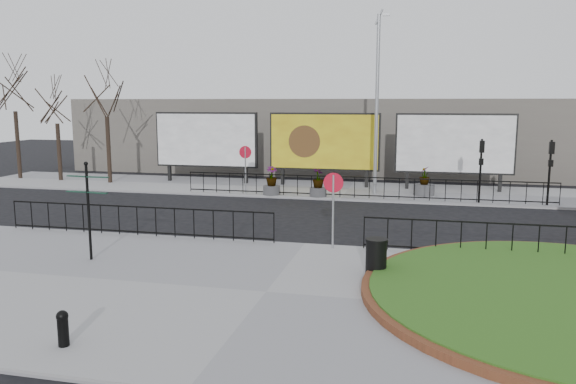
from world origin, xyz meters
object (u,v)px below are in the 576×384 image
(lamp_post, at_px, (377,102))
(planter_a, at_px, (272,184))
(fingerpost_sign, at_px, (88,201))
(planter_b, at_px, (318,185))
(bollard, at_px, (63,327))
(litter_bin, at_px, (376,257))
(planter_c, at_px, (424,186))
(billboard_mid, at_px, (324,142))

(lamp_post, distance_m, planter_a, 6.77)
(fingerpost_sign, relative_size, planter_b, 2.09)
(lamp_post, xyz_separation_m, bollard, (-4.53, -19.93, -4.31))
(litter_bin, relative_size, planter_a, 0.70)
(lamp_post, relative_size, fingerpost_sign, 3.10)
(bollard, relative_size, litter_bin, 0.71)
(bollard, bearing_deg, planter_a, 91.85)
(litter_bin, distance_m, planter_c, 14.06)
(planter_b, bearing_deg, lamp_post, 30.58)
(lamp_post, height_order, planter_b, lamp_post)
(planter_c, bearing_deg, planter_a, -168.12)
(bollard, height_order, litter_bin, litter_bin)
(planter_a, bearing_deg, billboard_mid, 59.37)
(bollard, distance_m, planter_c, 21.13)
(fingerpost_sign, distance_m, bollard, 6.42)
(bollard, height_order, planter_a, planter_a)
(lamp_post, height_order, litter_bin, lamp_post)
(planter_a, bearing_deg, litter_bin, -63.42)
(billboard_mid, bearing_deg, planter_b, -85.20)
(fingerpost_sign, xyz_separation_m, planter_a, (2.30, 12.78, -1.22))
(billboard_mid, height_order, planter_c, billboard_mid)
(billboard_mid, relative_size, planter_b, 4.35)
(bollard, bearing_deg, planter_c, 70.62)
(planter_c, bearing_deg, fingerpost_sign, -124.56)
(fingerpost_sign, distance_m, planter_c, 17.51)
(fingerpost_sign, bearing_deg, planter_c, 63.09)
(billboard_mid, bearing_deg, litter_bin, -75.65)
(fingerpost_sign, height_order, planter_b, fingerpost_sign)
(planter_a, relative_size, planter_c, 1.00)
(billboard_mid, xyz_separation_m, planter_c, (5.49, -1.97, -2.00))
(litter_bin, height_order, planter_a, planter_a)
(bollard, distance_m, planter_a, 18.34)
(bollard, xyz_separation_m, planter_b, (1.82, 18.33, 0.17))
(litter_bin, distance_m, planter_b, 12.95)
(billboard_mid, distance_m, planter_c, 6.17)
(fingerpost_sign, distance_m, planter_a, 13.04)
(billboard_mid, xyz_separation_m, lamp_post, (3.01, -1.97, 2.23))
(fingerpost_sign, height_order, planter_c, fingerpost_sign)
(fingerpost_sign, distance_m, planter_b, 13.67)
(lamp_post, bearing_deg, planter_a, -162.65)
(billboard_mid, height_order, lamp_post, lamp_post)
(bollard, xyz_separation_m, planter_a, (-0.59, 18.33, 0.18))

